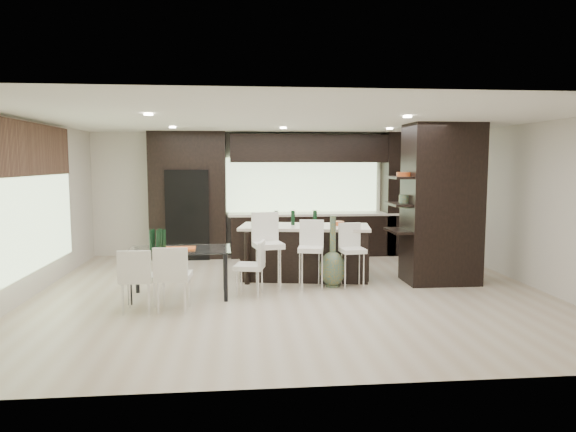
{
  "coord_description": "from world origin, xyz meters",
  "views": [
    {
      "loc": [
        -0.83,
        -7.98,
        2.06
      ],
      "look_at": [
        0.0,
        0.6,
        1.15
      ],
      "focal_mm": 32.0,
      "sensor_mm": 36.0,
      "label": 1
    }
  ],
  "objects": [
    {
      "name": "ground",
      "position": [
        0.0,
        0.0,
        0.0
      ],
      "size": [
        8.0,
        8.0,
        0.0
      ],
      "primitive_type": "plane",
      "color": "beige",
      "rests_on": "ground"
    },
    {
      "name": "back_wall",
      "position": [
        0.0,
        3.5,
        1.35
      ],
      "size": [
        8.0,
        0.02,
        2.7
      ],
      "primitive_type": "cube",
      "color": "silver",
      "rests_on": "ground"
    },
    {
      "name": "left_wall",
      "position": [
        -4.0,
        0.0,
        1.35
      ],
      "size": [
        0.02,
        7.0,
        2.7
      ],
      "primitive_type": "cube",
      "color": "silver",
      "rests_on": "ground"
    },
    {
      "name": "right_wall",
      "position": [
        4.0,
        0.0,
        1.35
      ],
      "size": [
        0.02,
        7.0,
        2.7
      ],
      "primitive_type": "cube",
      "color": "silver",
      "rests_on": "ground"
    },
    {
      "name": "ceiling",
      "position": [
        0.0,
        0.0,
        2.7
      ],
      "size": [
        8.0,
        7.0,
        0.02
      ],
      "primitive_type": "cube",
      "color": "white",
      "rests_on": "ground"
    },
    {
      "name": "window_left",
      "position": [
        -3.96,
        0.2,
        1.35
      ],
      "size": [
        0.04,
        3.2,
        1.9
      ],
      "primitive_type": "cube",
      "color": "#B2D199",
      "rests_on": "left_wall"
    },
    {
      "name": "window_back",
      "position": [
        0.6,
        3.46,
        1.55
      ],
      "size": [
        3.4,
        0.04,
        1.2
      ],
      "primitive_type": "cube",
      "color": "#B2D199",
      "rests_on": "back_wall"
    },
    {
      "name": "stone_accent",
      "position": [
        -3.93,
        0.2,
        2.25
      ],
      "size": [
        0.08,
        3.0,
        0.8
      ],
      "primitive_type": "cube",
      "color": "brown",
      "rests_on": "left_wall"
    },
    {
      "name": "ceiling_spots",
      "position": [
        0.0,
        0.25,
        2.68
      ],
      "size": [
        4.0,
        3.0,
        0.02
      ],
      "primitive_type": "cube",
      "color": "white",
      "rests_on": "ceiling"
    },
    {
      "name": "back_cabinetry",
      "position": [
        0.5,
        3.17,
        1.35
      ],
      "size": [
        6.8,
        0.68,
        2.7
      ],
      "primitive_type": "cube",
      "color": "black",
      "rests_on": "ground"
    },
    {
      "name": "refrigerator",
      "position": [
        -1.9,
        3.12,
        0.95
      ],
      "size": [
        0.9,
        0.68,
        1.9
      ],
      "primitive_type": "cube",
      "color": "black",
      "rests_on": "ground"
    },
    {
      "name": "partition_column",
      "position": [
        2.6,
        0.4,
        1.35
      ],
      "size": [
        1.2,
        0.8,
        2.7
      ],
      "primitive_type": "cube",
      "color": "black",
      "rests_on": "ground"
    },
    {
      "name": "kitchen_island",
      "position": [
        0.33,
        0.94,
        0.47
      ],
      "size": [
        2.39,
        1.34,
        0.94
      ],
      "primitive_type": "cube",
      "rotation": [
        0.0,
        0.0,
        -0.17
      ],
      "color": "black",
      "rests_on": "ground"
    },
    {
      "name": "stool_left",
      "position": [
        -0.36,
        0.14,
        0.5
      ],
      "size": [
        0.52,
        0.52,
        1.01
      ],
      "primitive_type": "cube",
      "rotation": [
        0.0,
        0.0,
        0.2
      ],
      "color": "white",
      "rests_on": "ground"
    },
    {
      "name": "stool_mid",
      "position": [
        0.33,
        0.16,
        0.45
      ],
      "size": [
        0.47,
        0.47,
        0.9
      ],
      "primitive_type": "cube",
      "rotation": [
        0.0,
        0.0,
        -0.21
      ],
      "color": "white",
      "rests_on": "ground"
    },
    {
      "name": "stool_right",
      "position": [
        1.02,
        0.17,
        0.43
      ],
      "size": [
        0.42,
        0.42,
        0.85
      ],
      "primitive_type": "cube",
      "rotation": [
        0.0,
        0.0,
        0.11
      ],
      "color": "white",
      "rests_on": "ground"
    },
    {
      "name": "bench",
      "position": [
        0.65,
        1.73,
        0.23
      ],
      "size": [
        1.19,
        0.47,
        0.45
      ],
      "primitive_type": "cube",
      "rotation": [
        0.0,
        0.0,
        -0.01
      ],
      "color": "black",
      "rests_on": "ground"
    },
    {
      "name": "floor_vase",
      "position": [
        0.71,
        0.26,
        0.59
      ],
      "size": [
        0.47,
        0.47,
        1.18
      ],
      "primitive_type": null,
      "rotation": [
        0.0,
        0.0,
        0.08
      ],
      "color": "#4D5E42",
      "rests_on": "ground"
    },
    {
      "name": "dining_table",
      "position": [
        -1.73,
        -0.17,
        0.37
      ],
      "size": [
        1.57,
        0.92,
        0.74
      ],
      "primitive_type": "cube",
      "rotation": [
        0.0,
        0.0,
        0.04
      ],
      "color": "white",
      "rests_on": "ground"
    },
    {
      "name": "chair_near",
      "position": [
        -1.73,
        -0.91,
        0.43
      ],
      "size": [
        0.49,
        0.49,
        0.85
      ],
      "primitive_type": "cube",
      "rotation": [
        0.0,
        0.0,
        -0.07
      ],
      "color": "white",
      "rests_on": "ground"
    },
    {
      "name": "chair_far",
      "position": [
        -2.21,
        -0.9,
        0.41
      ],
      "size": [
        0.47,
        0.47,
        0.82
      ],
      "primitive_type": "cube",
      "rotation": [
        0.0,
        0.0,
        -0.05
      ],
      "color": "white",
      "rests_on": "ground"
    },
    {
      "name": "chair_end",
      "position": [
        -0.67,
        -0.17,
        0.39
      ],
      "size": [
        0.51,
        0.51,
        0.79
      ],
      "primitive_type": "cube",
      "rotation": [
        0.0,
        0.0,
        1.35
      ],
      "color": "white",
      "rests_on": "ground"
    }
  ]
}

